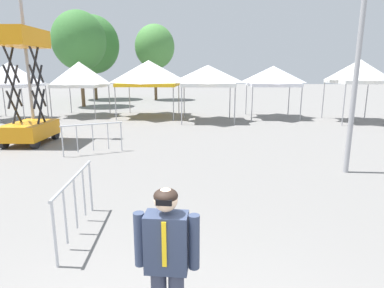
# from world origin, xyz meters

# --- Properties ---
(canopy_tent_behind_center) EXTENTS (2.96, 2.96, 3.32)m
(canopy_tent_behind_center) POSITION_xyz_m (-11.29, 16.26, 2.63)
(canopy_tent_behind_center) COLOR #9E9EA3
(canopy_tent_behind_center) RESTS_ON ground
(canopy_tent_behind_left) EXTENTS (2.90, 2.90, 3.41)m
(canopy_tent_behind_left) POSITION_xyz_m (-7.89, 18.12, 2.62)
(canopy_tent_behind_left) COLOR #9E9EA3
(canopy_tent_behind_left) RESTS_ON ground
(canopy_tent_center) EXTENTS (3.59, 3.59, 3.48)m
(canopy_tent_center) POSITION_xyz_m (-3.50, 18.11, 2.70)
(canopy_tent_center) COLOR #9E9EA3
(canopy_tent_center) RESTS_ON ground
(canopy_tent_far_left) EXTENTS (3.07, 3.07, 3.16)m
(canopy_tent_far_left) POSITION_xyz_m (0.17, 16.44, 2.57)
(canopy_tent_far_left) COLOR #9E9EA3
(canopy_tent_far_left) RESTS_ON ground
(canopy_tent_behind_right) EXTENTS (2.98, 2.98, 3.12)m
(canopy_tent_behind_right) POSITION_xyz_m (4.10, 18.11, 2.52)
(canopy_tent_behind_right) COLOR #9E9EA3
(canopy_tent_behind_right) RESTS_ON ground
(canopy_tent_right_of_center) EXTENTS (3.00, 3.00, 3.46)m
(canopy_tent_right_of_center) POSITION_xyz_m (8.60, 16.81, 2.81)
(canopy_tent_right_of_center) COLOR #9E9EA3
(canopy_tent_right_of_center) RESTS_ON ground
(scissor_lift) EXTENTS (1.48, 2.35, 4.40)m
(scissor_lift) POSITION_xyz_m (-6.80, 10.10, 1.31)
(scissor_lift) COLOR black
(scissor_lift) RESTS_ON ground
(person_foreground) EXTENTS (0.65, 0.27, 1.78)m
(person_foreground) POSITION_xyz_m (-0.01, 0.67, 1.03)
(person_foreground) COLOR #33384C
(person_foreground) RESTS_ON ground
(light_pole_near_lift) EXTENTS (0.36, 0.36, 9.90)m
(light_pole_near_lift) POSITION_xyz_m (-7.24, 11.19, 5.53)
(light_pole_near_lift) COLOR #9E9EA3
(light_pole_near_lift) RESTS_ON ground
(tree_behind_tents_center) EXTENTS (4.13, 4.13, 7.39)m
(tree_behind_tents_center) POSITION_xyz_m (-9.96, 23.55, 5.11)
(tree_behind_tents_center) COLOR brown
(tree_behind_tents_center) RESTS_ON ground
(tree_behind_tents_right) EXTENTS (5.04, 5.04, 8.10)m
(tree_behind_tents_right) POSITION_xyz_m (-11.23, 30.05, 5.32)
(tree_behind_tents_right) COLOR brown
(tree_behind_tents_right) RESTS_ON ground
(tree_behind_tents_left) EXTENTS (3.81, 3.81, 7.19)m
(tree_behind_tents_left) POSITION_xyz_m (-5.15, 30.04, 5.08)
(tree_behind_tents_left) COLOR brown
(tree_behind_tents_left) RESTS_ON ground
(crowd_barrier_near_person) EXTENTS (0.26, 2.09, 1.08)m
(crowd_barrier_near_person) POSITION_xyz_m (-1.96, 2.98, 0.75)
(crowd_barrier_near_person) COLOR #B7BABF
(crowd_barrier_near_person) RESTS_ON ground
(crowd_barrier_by_lift) EXTENTS (1.85, 1.09, 1.08)m
(crowd_barrier_by_lift) POSITION_xyz_m (-3.71, 8.63, 0.75)
(crowd_barrier_by_lift) COLOR #B7BABF
(crowd_barrier_by_lift) RESTS_ON ground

